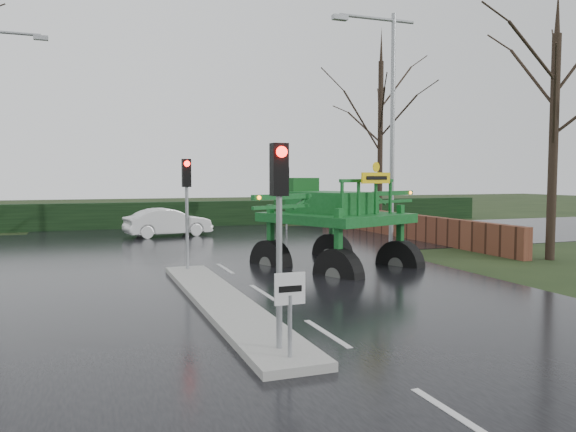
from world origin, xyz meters
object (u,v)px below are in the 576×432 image
object	(u,v)px
traffic_signal_mid	(187,190)
street_light_right	(387,107)
traffic_signal_near	(279,201)
keep_left_sign	(290,301)
white_sedan	(168,237)
traffic_signal_far	(286,184)
crop_sprayer	(334,209)

from	to	relation	value
traffic_signal_mid	street_light_right	bearing A→B (deg)	25.40
traffic_signal_near	traffic_signal_mid	distance (m)	8.50
keep_left_sign	white_sedan	world-z (taller)	keep_left_sign
traffic_signal_far	white_sedan	bearing A→B (deg)	10.94
keep_left_sign	traffic_signal_far	size ratio (longest dim) A/B	0.38
traffic_signal_mid	crop_sprayer	bearing A→B (deg)	-24.05
traffic_signal_mid	crop_sprayer	xyz separation A→B (m)	(4.07, -1.81, -0.56)
traffic_signal_near	white_sedan	world-z (taller)	traffic_signal_near
street_light_right	white_sedan	size ratio (longest dim) A/B	2.36
keep_left_sign	crop_sprayer	size ratio (longest dim) A/B	0.19
crop_sprayer	white_sedan	world-z (taller)	crop_sprayer
keep_left_sign	traffic_signal_near	distance (m)	1.61
street_light_right	crop_sprayer	world-z (taller)	street_light_right
traffic_signal_far	street_light_right	bearing A→B (deg)	101.95
traffic_signal_mid	white_sedan	size ratio (longest dim) A/B	0.83
traffic_signal_near	traffic_signal_far	xyz separation A→B (m)	(7.80, 21.02, 0.00)
crop_sprayer	white_sedan	size ratio (longest dim) A/B	1.69
white_sedan	street_light_right	bearing A→B (deg)	-139.43
crop_sprayer	traffic_signal_far	bearing A→B (deg)	52.86
traffic_signal_mid	crop_sprayer	distance (m)	4.49
keep_left_sign	traffic_signal_far	distance (m)	22.93
keep_left_sign	traffic_signal_mid	xyz separation A→B (m)	(0.00, 8.99, 1.53)
traffic_signal_far	street_light_right	world-z (taller)	street_light_right
traffic_signal_mid	crop_sprayer	world-z (taller)	crop_sprayer
traffic_signal_mid	street_light_right	world-z (taller)	street_light_right
traffic_signal_far	white_sedan	xyz separation A→B (m)	(-6.77, -1.31, -2.59)
keep_left_sign	white_sedan	xyz separation A→B (m)	(1.03, 20.20, -1.06)
traffic_signal_near	traffic_signal_mid	size ratio (longest dim) A/B	1.00
traffic_signal_far	white_sedan	world-z (taller)	traffic_signal_far
street_light_right	crop_sprayer	bearing A→B (deg)	-130.65
traffic_signal_near	traffic_signal_far	size ratio (longest dim) A/B	1.00
keep_left_sign	white_sedan	size ratio (longest dim) A/B	0.32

